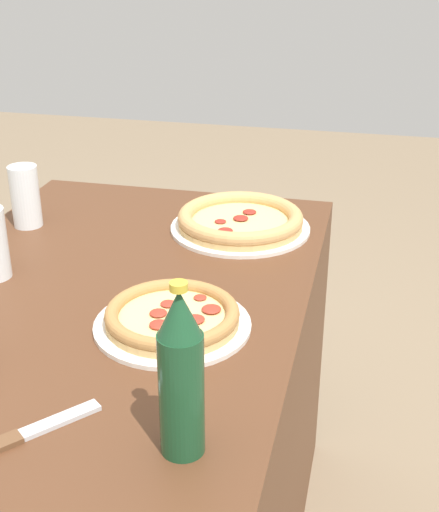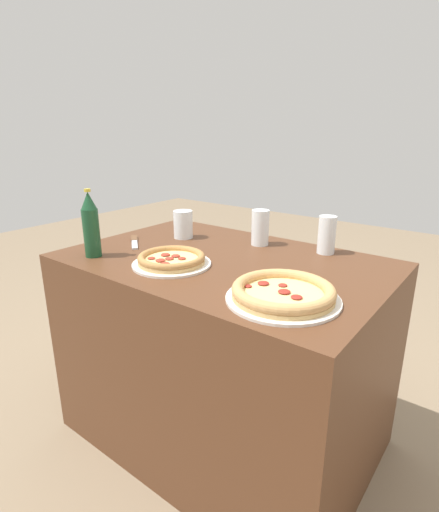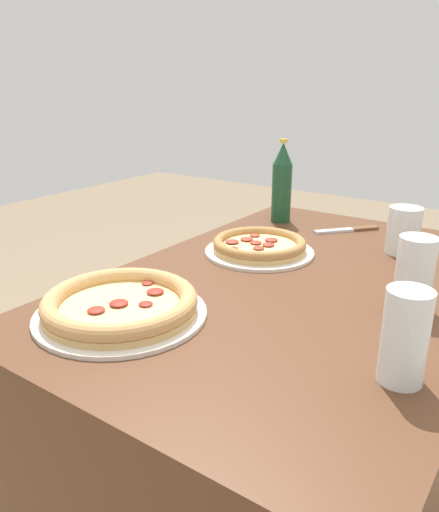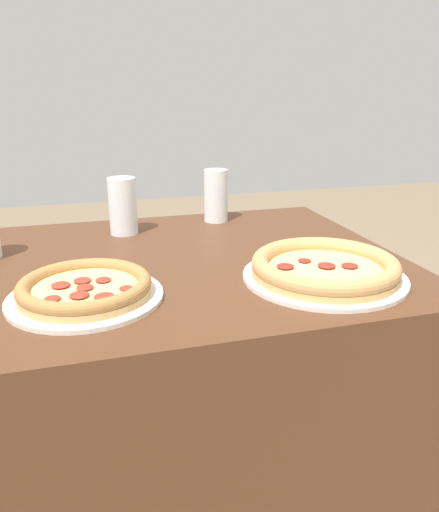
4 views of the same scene
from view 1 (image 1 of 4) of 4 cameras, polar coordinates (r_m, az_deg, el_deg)
table at (r=1.54m, az=-8.13°, el=-15.14°), size 1.12×0.74×0.75m
pizza_pepperoni at (r=1.19m, az=-3.78°, el=-4.94°), size 0.26×0.26×0.04m
pizza_margherita at (r=1.57m, az=1.67°, el=2.83°), size 0.31×0.31×0.05m
glass_water at (r=1.63m, az=-15.26°, el=4.54°), size 0.06×0.06×0.14m
beer_bottle at (r=0.88m, az=-3.10°, el=-9.49°), size 0.06×0.06×0.24m
knife at (r=1.00m, az=-15.10°, el=-13.53°), size 0.16×0.14×0.01m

